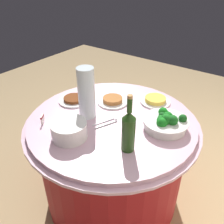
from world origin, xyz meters
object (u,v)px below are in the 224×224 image
Objects in this scene: food_plate_peanuts at (113,101)px; food_plate_fried_egg at (155,100)px; wine_bottle at (128,130)px; serving_tongs at (106,123)px; plate_stack at (69,130)px; broccoli_bowl at (166,122)px; food_plate_stir_fry at (74,100)px; decorative_fruit_vase at (87,95)px; label_placard_front at (92,85)px; label_placard_mid at (42,119)px.

food_plate_fried_egg is at bearing 126.68° from food_plate_peanuts.
food_plate_peanuts is (-0.37, -0.37, -0.11)m from wine_bottle.
food_plate_peanuts reaches higher than serving_tongs.
plate_stack is 0.36m from wine_bottle.
food_plate_stir_fry is (0.08, -0.70, -0.03)m from broccoli_bowl.
broccoli_bowl is at bearing 81.41° from food_plate_peanuts.
decorative_fruit_vase reaches higher than food_plate_fried_egg.
serving_tongs is 2.99× the size of label_placard_front.
plate_stack is 0.95× the size of food_plate_stir_fry.
plate_stack is at bearing 88.85° from label_placard_mid.
broccoli_bowl is 0.46m from food_plate_peanuts.
wine_bottle is at bearing 72.31° from decorative_fruit_vase.
food_plate_fried_egg is at bearing 101.25° from label_placard_front.
serving_tongs is 0.41m from label_placard_mid.
plate_stack is 0.27m from decorative_fruit_vase.
broccoli_bowl is 0.37m from serving_tongs.
food_plate_stir_fry is (-0.09, -0.21, -0.14)m from decorative_fruit_vase.
label_placard_front is (-0.24, -0.02, 0.02)m from food_plate_stir_fry.
food_plate_stir_fry is at bearing 4.71° from label_placard_front.
wine_bottle is 0.53m from food_plate_peanuts.
label_placard_mid is (0.41, -0.66, -0.02)m from broccoli_bowl.
food_plate_fried_egg is 4.00× the size of label_placard_mid.
food_plate_peanuts is at bearing -134.82° from wine_bottle.
decorative_fruit_vase is 1.55× the size of food_plate_stir_fry.
food_plate_stir_fry is (-0.21, -0.61, -0.12)m from wine_bottle.
label_placard_front is at bearing -130.14° from serving_tongs.
label_placard_mid is (0.47, -0.21, 0.01)m from food_plate_peanuts.
food_plate_peanuts is at bearing 156.16° from label_placard_mid.
broccoli_bowl is 1.27× the size of food_plate_peanuts.
wine_bottle is 1.53× the size of food_plate_stir_fry.
decorative_fruit_vase is 0.28m from food_plate_peanuts.
serving_tongs is at bearing 76.29° from food_plate_stir_fry.
decorative_fruit_vase reaches higher than serving_tongs.
decorative_fruit_vase is at bearing 142.93° from label_placard_mid.
plate_stack is 0.48m from food_plate_peanuts.
food_plate_fried_egg reaches higher than serving_tongs.
food_plate_peanuts is (-0.15, 0.24, 0.00)m from food_plate_stir_fry.
wine_bottle reaches higher than serving_tongs.
broccoli_bowl is at bearing 109.51° from decorative_fruit_vase.
plate_stack is at bearing -71.65° from wine_bottle.
broccoli_bowl reaches higher than label_placard_mid.
food_plate_peanuts is (-0.48, -0.04, -0.03)m from plate_stack.
label_placard_front reaches higher than food_plate_peanuts.
broccoli_bowl is 0.83× the size of wine_bottle.
label_placard_front is 0.56m from label_placard_mid.
food_plate_peanuts is (-0.24, -0.12, 0.01)m from serving_tongs.
food_plate_fried_egg and food_plate_peanuts have the same top height.
food_plate_fried_egg is (-0.43, 0.28, -0.14)m from decorative_fruit_vase.
plate_stack is at bearing 4.27° from food_plate_peanuts.
decorative_fruit_vase reaches higher than plate_stack.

